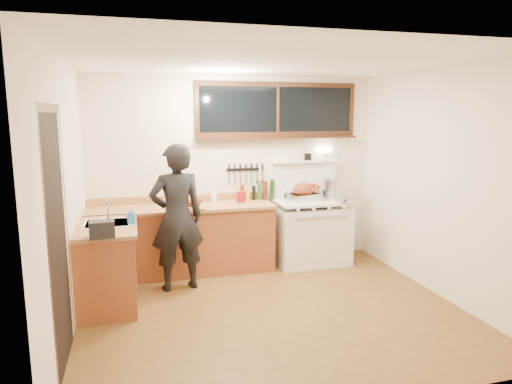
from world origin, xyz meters
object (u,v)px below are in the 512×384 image
object	(u,v)px
vintage_stove	(310,230)
roast_turkey	(304,193)
cutting_board	(194,204)
man	(177,217)

from	to	relation	value
vintage_stove	roast_turkey	xyz separation A→B (m)	(-0.11, 0.01, 0.53)
vintage_stove	cutting_board	size ratio (longest dim) A/B	3.78
vintage_stove	man	world-z (taller)	man
roast_turkey	man	bearing A→B (deg)	-163.79
vintage_stove	cutting_board	distance (m)	1.73
cutting_board	man	bearing A→B (deg)	-122.79
cutting_board	vintage_stove	bearing A→B (deg)	4.12
cutting_board	roast_turkey	bearing A→B (deg)	4.76
man	cutting_board	world-z (taller)	man
man	roast_turkey	bearing A→B (deg)	16.21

